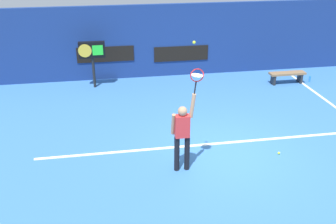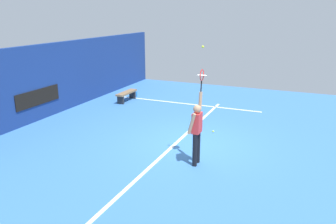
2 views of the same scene
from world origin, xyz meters
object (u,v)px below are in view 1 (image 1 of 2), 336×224
at_px(tennis_racket, 197,77).
at_px(court_bench, 287,75).
at_px(water_bottle, 310,79).
at_px(scoreboard_clock, 92,52).
at_px(tennis_ball, 194,42).
at_px(tennis_player, 182,133).
at_px(spare_ball, 279,153).

distance_m(tennis_racket, court_bench, 7.41).
bearing_deg(water_bottle, scoreboard_clock, 174.27).
bearing_deg(tennis_ball, water_bottle, 41.24).
distance_m(tennis_player, spare_ball, 2.85).
relative_size(tennis_racket, water_bottle, 2.57).
height_order(scoreboard_clock, spare_ball, scoreboard_clock).
xyz_separation_m(scoreboard_clock, water_bottle, (8.30, -0.83, -1.25)).
bearing_deg(court_bench, spare_ball, -117.22).
xyz_separation_m(tennis_player, tennis_racket, (0.31, -0.00, 1.38)).
bearing_deg(tennis_player, court_bench, 44.95).
distance_m(tennis_racket, tennis_ball, 0.79).
bearing_deg(spare_ball, court_bench, 62.78).
distance_m(tennis_racket, water_bottle, 8.14).
xyz_separation_m(tennis_player, scoreboard_clock, (-2.14, 6.01, 0.35)).
relative_size(tennis_ball, court_bench, 0.05).
relative_size(scoreboard_clock, court_bench, 1.25).
relative_size(tennis_player, tennis_ball, 29.29).
xyz_separation_m(tennis_ball, scoreboard_clock, (-2.35, 6.05, -1.81)).
relative_size(tennis_player, scoreboard_clock, 1.14).
distance_m(tennis_ball, water_bottle, 8.48).
height_order(tennis_ball, court_bench, tennis_ball).
height_order(tennis_racket, scoreboard_clock, tennis_racket).
relative_size(tennis_player, tennis_racket, 3.22).
bearing_deg(tennis_player, tennis_racket, -0.79).
xyz_separation_m(tennis_player, spare_ball, (2.66, 0.27, -0.98)).
bearing_deg(spare_ball, tennis_player, -174.27).
bearing_deg(tennis_ball, court_bench, 46.36).
height_order(tennis_player, water_bottle, tennis_player).
relative_size(scoreboard_clock, spare_ball, 25.71).
relative_size(scoreboard_clock, water_bottle, 7.28).
height_order(court_bench, water_bottle, court_bench).
distance_m(tennis_ball, court_bench, 7.75).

